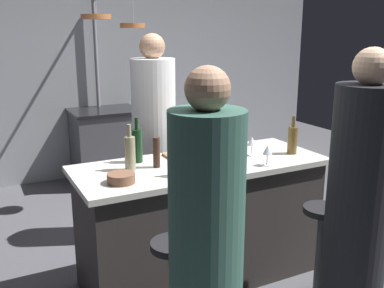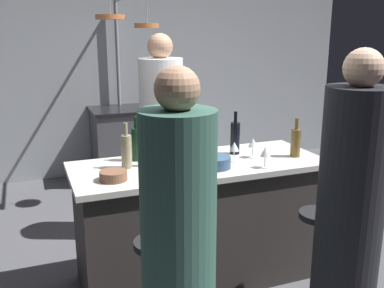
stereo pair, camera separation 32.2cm
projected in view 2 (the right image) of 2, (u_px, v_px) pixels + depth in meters
name	position (u px, v px, depth m)	size (l,w,h in m)	color
ground_plane	(199.00, 276.00, 3.34)	(9.00, 9.00, 0.00)	#4C4C51
back_wall	(116.00, 71.00, 5.59)	(6.40, 0.16, 2.60)	#9EA3A8
kitchen_island	(199.00, 221.00, 3.23)	(1.80, 0.72, 0.90)	#332D2B
stove_range	(125.00, 144.00, 5.44)	(0.80, 0.64, 0.89)	#47474C
chef	(162.00, 145.00, 3.88)	(0.38, 0.38, 1.79)	white
bar_stool_right	(316.00, 255.00, 2.89)	(0.28, 0.28, 0.68)	#4C4C51
guest_right	(349.00, 217.00, 2.45)	(0.36, 0.36, 1.73)	black
guest_left	(179.00, 257.00, 2.07)	(0.35, 0.35, 1.67)	#33594C
overhead_pot_rack	(124.00, 46.00, 4.70)	(0.61, 1.39, 2.17)	gray
cutting_board	(188.00, 155.00, 3.28)	(0.32, 0.22, 0.02)	#997047
pepper_mill	(153.00, 151.00, 3.01)	(0.05, 0.05, 0.21)	#382319
wine_bottle_dark	(235.00, 137.00, 3.31)	(0.07, 0.07, 0.32)	black
wine_bottle_red	(136.00, 143.00, 3.14)	(0.07, 0.07, 0.32)	#143319
wine_bottle_amber	(296.00, 142.00, 3.24)	(0.07, 0.07, 0.29)	brown
wine_bottle_white	(126.00, 151.00, 2.97)	(0.07, 0.07, 0.31)	gray
wine_bottle_green	(184.00, 158.00, 2.81)	(0.07, 0.07, 0.31)	#193D23
wine_glass_near_left_guest	(265.00, 153.00, 2.98)	(0.07, 0.07, 0.15)	silver
wine_glass_by_chef	(234.00, 147.00, 3.11)	(0.07, 0.07, 0.15)	silver
wine_glass_near_right_guest	(253.00, 144.00, 3.22)	(0.07, 0.07, 0.15)	silver
mixing_bowl_blue	(215.00, 162.00, 3.00)	(0.22, 0.22, 0.08)	#334C6B
mixing_bowl_wooden	(113.00, 176.00, 2.75)	(0.17, 0.17, 0.06)	brown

